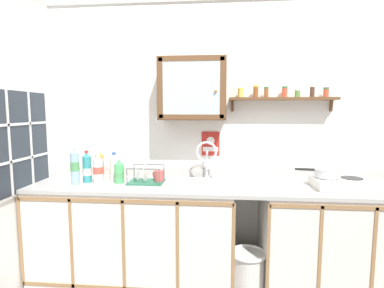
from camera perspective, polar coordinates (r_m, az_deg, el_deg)
name	(u,v)px	position (r m, az deg, el deg)	size (l,w,h in m)	color
back_wall	(215,136)	(2.84, 4.31, 1.56)	(3.75, 0.07, 2.59)	white
lower_cabinet_run	(135,234)	(2.83, -10.84, -16.54)	(1.74, 0.62, 0.89)	black
lower_cabinet_run_right	(331,242)	(2.89, 24.90, -16.54)	(1.16, 0.62, 0.89)	black
countertop	(214,186)	(2.58, 4.12, -8.04)	(3.11, 0.64, 0.03)	#B2B2AD
backsplash	(214,173)	(2.85, 4.24, -5.50)	(3.11, 0.02, 0.08)	#B2B2AD
sink	(202,186)	(2.62, 1.90, -8.01)	(0.58, 0.43, 0.50)	silver
hot_plate_stove	(340,183)	(2.73, 26.33, -6.70)	(0.42, 0.33, 0.08)	silver
saucepan	(326,172)	(2.70, 24.15, -4.94)	(0.35, 0.20, 0.07)	silver
bottle_juice_amber_0	(100,166)	(2.83, -17.15, -4.01)	(0.07, 0.07, 0.28)	gold
bottle_water_clear_1	(98,170)	(2.69, -17.41, -4.68)	(0.08, 0.08, 0.27)	silver
bottle_opaque_white_2	(114,168)	(2.80, -14.56, -4.39)	(0.08, 0.08, 0.25)	white
bottle_soda_green_3	(119,172)	(2.69, -13.67, -5.18)	(0.08, 0.08, 0.22)	#4CB266
bottle_detergent_teal_4	(87,168)	(2.79, -19.32, -4.37)	(0.08, 0.08, 0.28)	teal
bottle_water_blue_5	(75,167)	(2.72, -21.37, -4.05)	(0.07, 0.07, 0.33)	#8CB7E0
dish_rack	(145,179)	(2.67, -8.90, -6.54)	(0.30, 0.23, 0.17)	#26664C
mug	(159,176)	(2.66, -6.36, -6.12)	(0.11, 0.10, 0.10)	#B24C47
wall_cabinet	(192,89)	(2.69, 0.08, 10.41)	(0.59, 0.28, 0.54)	brown
spice_shelf	(282,97)	(2.79, 16.79, 8.53)	(0.93, 0.14, 0.23)	brown
warning_sign	(211,144)	(2.82, 3.55, 0.02)	(0.17, 0.01, 0.22)	#B2261E
window	(19,142)	(2.80, -30.01, 0.36)	(0.03, 0.79, 0.86)	#262D38
trash_bin	(248,274)	(2.72, 10.57, -23.10)	(0.30, 0.30, 0.40)	silver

